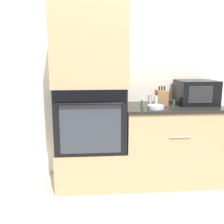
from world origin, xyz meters
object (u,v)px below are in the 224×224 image
condiment_jar_far (174,101)px  condiment_jar_back (150,99)px  condiment_jar_near (156,101)px  wall_oven (91,118)px  knife_block (161,97)px  microwave (196,92)px  condiment_jar_mid (143,103)px  bowl (156,107)px

condiment_jar_far → condiment_jar_back: bearing=158.4°
condiment_jar_near → wall_oven: bearing=176.9°
condiment_jar_near → knife_block: bearing=49.8°
microwave → knife_block: microwave is taller
condiment_jar_mid → microwave: bearing=14.2°
condiment_jar_mid → condiment_jar_back: bearing=61.2°
microwave → condiment_jar_mid: 0.68m
wall_oven → condiment_jar_far: size_ratio=9.18×
wall_oven → bowl: size_ratio=4.24×
condiment_jar_near → condiment_jar_back: condiment_jar_near is taller
bowl → condiment_jar_back: size_ratio=1.72×
microwave → condiment_jar_near: bearing=-166.4°
condiment_jar_far → wall_oven: bearing=-176.5°
wall_oven → bowl: bearing=-13.6°
wall_oven → condiment_jar_mid: (0.56, -0.08, 0.17)m
wall_oven → condiment_jar_back: (0.69, 0.16, 0.17)m
wall_oven → microwave: size_ratio=1.71×
condiment_jar_near → condiment_jar_far: (0.24, 0.10, -0.02)m
condiment_jar_far → condiment_jar_near: bearing=-157.6°
condiment_jar_near → condiment_jar_back: bearing=95.9°
microwave → condiment_jar_mid: size_ratio=4.64×
knife_block → bowl: (-0.12, -0.23, -0.06)m
microwave → condiment_jar_back: (-0.51, 0.08, -0.09)m
microwave → bowl: size_ratio=2.47×
knife_block → wall_oven: bearing=-175.2°
microwave → condiment_jar_mid: (-0.65, -0.16, -0.09)m
condiment_jar_back → condiment_jar_mid: bearing=-118.8°
microwave → condiment_jar_far: microwave is taller
microwave → knife_block: size_ratio=2.05×
condiment_jar_far → condiment_jar_back: (-0.26, 0.10, 0.01)m
condiment_jar_far → condiment_jar_back: condiment_jar_back is taller
condiment_jar_back → microwave: bearing=-8.9°
condiment_jar_near → condiment_jar_mid: condiment_jar_near is taller
condiment_jar_mid → bowl: bearing=-33.4°
wall_oven → microwave: microwave is taller
bowl → condiment_jar_far: bearing=39.7°
condiment_jar_mid → condiment_jar_far: condiment_jar_mid is taller
bowl → condiment_jar_near: bearing=75.5°
condiment_jar_mid → condiment_jar_back: 0.28m
bowl → condiment_jar_mid: (-0.12, 0.08, 0.03)m
condiment_jar_near → condiment_jar_mid: size_ratio=1.27×
microwave → condiment_jar_near: size_ratio=3.65×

